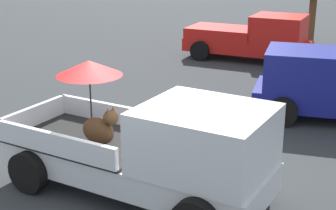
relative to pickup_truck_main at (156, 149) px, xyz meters
name	(u,v)px	position (x,y,z in m)	size (l,w,h in m)	color
ground_plane	(136,192)	(-0.44, 0.00, -0.98)	(80.00, 80.00, 0.00)	#2D3033
pickup_truck_main	(156,149)	(0.00, 0.00, 0.00)	(5.05, 2.25, 2.41)	black
pickup_truck_red	(253,38)	(-2.51, 11.32, -0.10)	(4.93, 2.48, 1.80)	black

